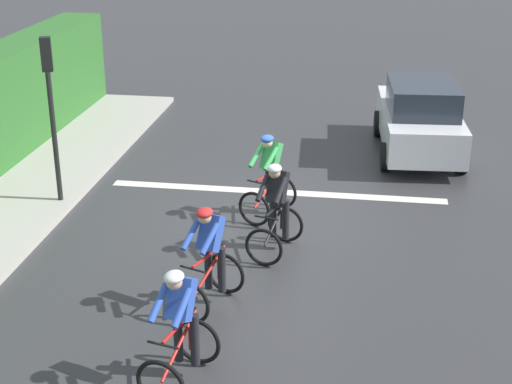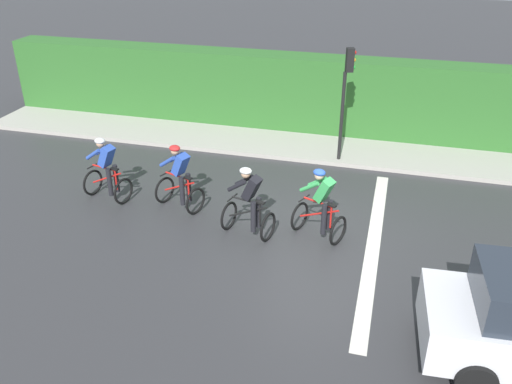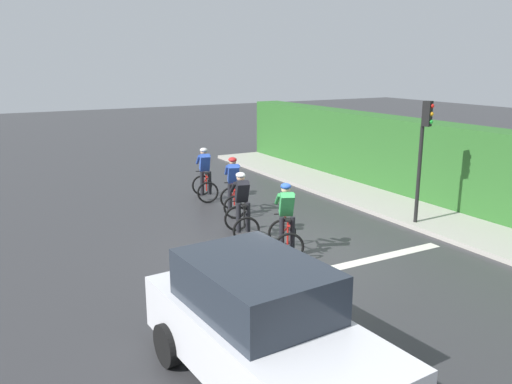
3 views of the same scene
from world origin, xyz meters
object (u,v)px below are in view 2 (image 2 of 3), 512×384
Objects in this scene: cyclist_second at (180,179)px; traffic_light_near_crossing at (346,89)px; cyclist_lead at (107,171)px; cyclist_mid at (249,204)px; cyclist_fourth at (321,206)px.

traffic_light_near_crossing is (3.78, -3.47, 1.43)m from cyclist_second.
cyclist_lead is 0.50× the size of traffic_light_near_crossing.
cyclist_second and cyclist_mid have the same top height.
traffic_light_near_crossing reaches higher than cyclist_mid.
traffic_light_near_crossing is (4.53, -1.49, 1.43)m from cyclist_mid.
traffic_light_near_crossing is at bearing -18.25° from cyclist_mid.
cyclist_fourth is at bearing -94.15° from cyclist_lead.
cyclist_mid and cyclist_fourth have the same top height.
cyclist_fourth is (-0.43, -3.52, 0.00)m from cyclist_second.
cyclist_fourth is at bearing -179.27° from traffic_light_near_crossing.
cyclist_lead is at bearing 85.85° from cyclist_fourth.
cyclist_mid is at bearing -110.98° from cyclist_second.
cyclist_fourth is 0.50× the size of traffic_light_near_crossing.
traffic_light_near_crossing reaches higher than cyclist_fourth.
cyclist_mid is 1.58m from cyclist_fourth.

